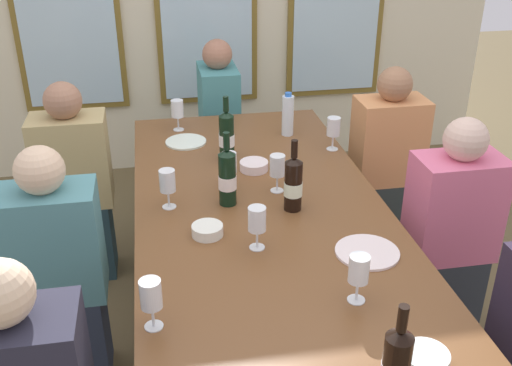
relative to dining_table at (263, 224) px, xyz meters
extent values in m
plane|color=brown|center=(0.00, 0.00, -0.68)|extent=(12.00, 12.00, 0.00)
cube|color=brown|center=(0.00, 0.00, 0.04)|extent=(1.07, 2.35, 0.04)
cube|color=brown|center=(-0.44, 1.08, -0.33)|extent=(0.07, 0.07, 0.70)
cube|color=brown|center=(0.44, 1.08, -0.33)|extent=(0.07, 0.07, 0.70)
cylinder|color=white|center=(-0.26, 0.79, 0.07)|extent=(0.22, 0.22, 0.01)
cylinder|color=white|center=(0.32, -0.39, 0.07)|extent=(0.24, 0.24, 0.01)
cylinder|color=black|center=(0.13, -0.01, 0.17)|extent=(0.08, 0.07, 0.22)
cone|color=black|center=(0.13, -0.01, 0.29)|extent=(0.08, 0.07, 0.02)
cylinder|color=black|center=(0.13, -0.01, 0.34)|extent=(0.03, 0.03, 0.08)
cylinder|color=silver|center=(0.13, -0.01, 0.16)|extent=(0.08, 0.08, 0.06)
cylinder|color=black|center=(-0.14, 0.09, 0.18)|extent=(0.08, 0.08, 0.23)
cone|color=black|center=(-0.14, 0.09, 0.31)|extent=(0.08, 0.08, 0.02)
cylinder|color=black|center=(-0.14, 0.09, 0.36)|extent=(0.03, 0.03, 0.08)
cylinder|color=white|center=(-0.14, 0.09, 0.17)|extent=(0.08, 0.08, 0.06)
cylinder|color=black|center=(-0.08, 0.55, 0.18)|extent=(0.08, 0.07, 0.23)
cone|color=black|center=(-0.08, 0.55, 0.30)|extent=(0.08, 0.07, 0.02)
cylinder|color=black|center=(-0.08, 0.55, 0.35)|extent=(0.03, 0.03, 0.08)
cylinder|color=silver|center=(-0.08, 0.55, 0.17)|extent=(0.08, 0.08, 0.06)
cone|color=black|center=(0.15, -1.07, 0.29)|extent=(0.08, 0.08, 0.02)
cylinder|color=black|center=(0.15, -1.07, 0.34)|extent=(0.03, 0.03, 0.08)
cylinder|color=white|center=(0.03, 0.40, 0.09)|extent=(0.14, 0.14, 0.04)
cylinder|color=white|center=(-0.25, -0.15, 0.09)|extent=(0.12, 0.12, 0.04)
cylinder|color=white|center=(0.29, -0.97, 0.09)|extent=(0.14, 0.14, 0.05)
cylinder|color=white|center=(0.29, 0.81, 0.17)|extent=(0.06, 0.06, 0.22)
cylinder|color=blue|center=(0.29, 0.81, 0.29)|extent=(0.04, 0.04, 0.02)
cylinder|color=white|center=(-0.11, 0.23, 0.07)|extent=(0.06, 0.06, 0.00)
cylinder|color=white|center=(-0.11, 0.23, 0.11)|extent=(0.01, 0.01, 0.07)
cylinder|color=white|center=(-0.11, 0.23, 0.19)|extent=(0.07, 0.07, 0.09)
cylinder|color=white|center=(0.10, 0.16, 0.07)|extent=(0.06, 0.06, 0.00)
cylinder|color=white|center=(0.10, 0.16, 0.11)|extent=(0.01, 0.01, 0.07)
cylinder|color=white|center=(0.10, 0.16, 0.19)|extent=(0.07, 0.07, 0.09)
cylinder|color=beige|center=(0.10, 0.16, 0.17)|extent=(0.06, 0.06, 0.04)
cylinder|color=white|center=(-0.08, -0.28, 0.07)|extent=(0.06, 0.06, 0.00)
cylinder|color=white|center=(-0.08, -0.28, 0.11)|extent=(0.01, 0.01, 0.07)
cylinder|color=white|center=(-0.08, -0.28, 0.19)|extent=(0.07, 0.07, 0.09)
cylinder|color=maroon|center=(-0.08, -0.28, 0.16)|extent=(0.06, 0.06, 0.03)
cylinder|color=white|center=(0.19, -0.65, 0.07)|extent=(0.06, 0.06, 0.00)
cylinder|color=white|center=(0.19, -0.65, 0.11)|extent=(0.01, 0.01, 0.07)
cylinder|color=white|center=(0.19, -0.65, 0.19)|extent=(0.07, 0.07, 0.09)
cylinder|color=white|center=(0.48, 0.57, 0.07)|extent=(0.06, 0.06, 0.00)
cylinder|color=white|center=(0.48, 0.57, 0.11)|extent=(0.01, 0.01, 0.07)
cylinder|color=white|center=(0.48, 0.57, 0.19)|extent=(0.07, 0.07, 0.09)
cylinder|color=#590C19|center=(0.48, 0.57, 0.16)|extent=(0.06, 0.06, 0.02)
cylinder|color=white|center=(-0.47, -0.66, 0.07)|extent=(0.06, 0.06, 0.00)
cylinder|color=white|center=(-0.47, -0.66, 0.11)|extent=(0.01, 0.01, 0.07)
cylinder|color=white|center=(-0.47, -0.66, 0.19)|extent=(0.07, 0.07, 0.09)
cylinder|color=#590C19|center=(-0.47, -0.66, 0.16)|extent=(0.06, 0.06, 0.04)
cylinder|color=white|center=(-0.39, 0.10, 0.07)|extent=(0.06, 0.06, 0.00)
cylinder|color=white|center=(-0.39, 0.10, 0.11)|extent=(0.01, 0.01, 0.07)
cylinder|color=white|center=(-0.39, 0.10, 0.19)|extent=(0.07, 0.07, 0.09)
cylinder|color=beige|center=(-0.39, 0.10, 0.16)|extent=(0.06, 0.06, 0.03)
cylinder|color=white|center=(-0.29, 0.98, 0.07)|extent=(0.06, 0.06, 0.00)
cylinder|color=white|center=(-0.29, 0.98, 0.11)|extent=(0.01, 0.01, 0.07)
cylinder|color=white|center=(-0.29, 0.98, 0.19)|extent=(0.07, 0.07, 0.09)
cube|color=#283144|center=(-0.86, -0.03, -0.45)|extent=(0.32, 0.24, 0.45)
cube|color=teal|center=(-0.86, -0.03, 0.01)|extent=(0.38, 0.24, 0.48)
sphere|color=beige|center=(-0.86, -0.03, 0.34)|extent=(0.19, 0.19, 0.19)
cube|color=#2E333A|center=(0.86, -0.04, -0.45)|extent=(0.32, 0.24, 0.45)
cube|color=pink|center=(0.86, -0.04, 0.01)|extent=(0.38, 0.24, 0.48)
sphere|color=beige|center=(0.86, -0.04, 0.34)|extent=(0.19, 0.19, 0.19)
cube|color=#213A43|center=(-0.86, 0.78, -0.45)|extent=(0.32, 0.24, 0.45)
cube|color=tan|center=(-0.86, 0.78, 0.01)|extent=(0.38, 0.24, 0.48)
sphere|color=#A17055|center=(-0.86, 0.78, 0.34)|extent=(0.19, 0.19, 0.19)
cube|color=#2D3837|center=(0.86, 0.74, -0.45)|extent=(0.32, 0.24, 0.45)
cube|color=#E2935A|center=(0.86, 0.74, 0.01)|extent=(0.38, 0.24, 0.48)
sphere|color=#9E6F4E|center=(0.86, 0.74, 0.34)|extent=(0.19, 0.19, 0.19)
cube|color=#242D3F|center=(0.00, 1.53, -0.45)|extent=(0.24, 0.32, 0.45)
cube|color=teal|center=(0.00, 1.53, 0.01)|extent=(0.24, 0.38, 0.48)
sphere|color=#A36D53|center=(0.00, 1.53, 0.34)|extent=(0.19, 0.19, 0.19)
camera|label=1|loc=(-0.42, -2.15, 1.30)|focal=41.83mm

